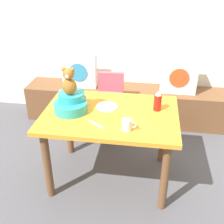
# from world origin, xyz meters

# --- Properties ---
(ground_plane) EXTENTS (8.00, 8.00, 0.00)m
(ground_plane) POSITION_xyz_m (0.00, 0.00, 0.00)
(ground_plane) COLOR #4C4C51
(back_wall) EXTENTS (4.40, 0.10, 2.60)m
(back_wall) POSITION_xyz_m (0.00, 1.45, 1.30)
(back_wall) COLOR silver
(back_wall) RESTS_ON ground_plane
(window_bench) EXTENTS (2.60, 0.44, 0.46)m
(window_bench) POSITION_xyz_m (0.00, 1.18, 0.23)
(window_bench) COLOR brown
(window_bench) RESTS_ON ground_plane
(pillow_floral_left) EXTENTS (0.44, 0.15, 0.44)m
(pillow_floral_left) POSITION_xyz_m (-0.58, 1.15, 0.68)
(pillow_floral_left) COLOR white
(pillow_floral_left) RESTS_ON window_bench
(pillow_floral_right) EXTENTS (0.44, 0.15, 0.44)m
(pillow_floral_right) POSITION_xyz_m (0.68, 1.15, 0.68)
(pillow_floral_right) COLOR white
(pillow_floral_right) RESTS_ON window_bench
(dining_table) EXTENTS (1.20, 0.85, 0.74)m
(dining_table) POSITION_xyz_m (0.00, 0.00, 0.63)
(dining_table) COLOR orange
(dining_table) RESTS_ON ground_plane
(highchair) EXTENTS (0.34, 0.46, 0.79)m
(highchair) POSITION_xyz_m (-0.12, 0.74, 0.52)
(highchair) COLOR #D84C59
(highchair) RESTS_ON ground_plane
(infant_seat_teal) EXTENTS (0.30, 0.33, 0.16)m
(infant_seat_teal) POSITION_xyz_m (-0.36, -0.01, 0.81)
(infant_seat_teal) COLOR teal
(infant_seat_teal) RESTS_ON dining_table
(teddy_bear) EXTENTS (0.13, 0.12, 0.25)m
(teddy_bear) POSITION_xyz_m (-0.36, -0.01, 1.02)
(teddy_bear) COLOR #8E5E23
(teddy_bear) RESTS_ON infant_seat_teal
(ketchup_bottle) EXTENTS (0.07, 0.07, 0.18)m
(ketchup_bottle) POSITION_xyz_m (0.41, 0.11, 0.83)
(ketchup_bottle) COLOR red
(ketchup_bottle) RESTS_ON dining_table
(coffee_mug) EXTENTS (0.12, 0.08, 0.09)m
(coffee_mug) POSITION_xyz_m (0.18, -0.27, 0.79)
(coffee_mug) COLOR silver
(coffee_mug) RESTS_ON dining_table
(dinner_plate_near) EXTENTS (0.20, 0.20, 0.01)m
(dinner_plate_near) POSITION_xyz_m (-0.04, 0.09, 0.75)
(dinner_plate_near) COLOR white
(dinner_plate_near) RESTS_ON dining_table
(cell_phone) EXTENTS (0.15, 0.09, 0.01)m
(cell_phone) POSITION_xyz_m (-0.36, 0.24, 0.74)
(cell_phone) COLOR black
(cell_phone) RESTS_ON dining_table
(table_fork) EXTENTS (0.15, 0.12, 0.01)m
(table_fork) POSITION_xyz_m (-0.09, -0.22, 0.74)
(table_fork) COLOR silver
(table_fork) RESTS_ON dining_table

